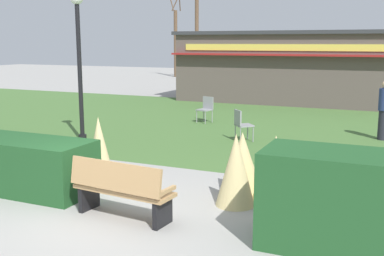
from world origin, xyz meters
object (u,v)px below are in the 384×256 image
(cafe_chair_center, at_px, (241,123))
(parked_car_center_slot, at_px, (379,80))
(tree_left_bg, at_px, (176,42))
(food_kiosk, at_px, (298,67))
(person_strolling, at_px, (384,110))
(tree_right_bg, at_px, (197,36))
(lamppost_mid, at_px, (79,48))
(trash_bin, at_px, (366,205))
(cafe_chair_east, at_px, (206,107))
(parked_car_west_slot, at_px, (281,77))
(park_bench, at_px, (121,189))

(cafe_chair_center, distance_m, parked_car_center_slot, 16.09)
(parked_car_center_slot, relative_size, tree_left_bg, 0.68)
(food_kiosk, xyz_separation_m, person_strolling, (4.03, -7.80, -0.77))
(tree_right_bg, bearing_deg, person_strolling, -53.09)
(tree_left_bg, bearing_deg, lamppost_mid, -70.17)
(person_strolling, relative_size, tree_left_bg, 0.27)
(lamppost_mid, distance_m, trash_bin, 8.80)
(cafe_chair_east, bearing_deg, tree_left_bg, 118.60)
(lamppost_mid, xyz_separation_m, food_kiosk, (3.68, 11.44, -0.95))
(person_strolling, xyz_separation_m, parked_car_center_slot, (-0.73, 14.01, -0.22))
(person_strolling, distance_m, parked_car_center_slot, 14.03)
(cafe_chair_east, xyz_separation_m, person_strolling, (5.73, -0.70, 0.33))
(trash_bin, distance_m, cafe_chair_east, 9.81)
(lamppost_mid, xyz_separation_m, cafe_chair_east, (1.98, 4.34, -2.06))
(cafe_chair_center, bearing_deg, food_kiosk, 92.35)
(trash_bin, distance_m, tree_left_bg, 31.71)
(trash_bin, height_order, cafe_chair_center, cafe_chair_center)
(food_kiosk, height_order, tree_left_bg, tree_left_bg)
(lamppost_mid, distance_m, parked_car_center_slot, 19.07)
(parked_car_west_slot, height_order, tree_left_bg, tree_left_bg)
(lamppost_mid, xyz_separation_m, tree_left_bg, (-8.49, 23.54, 0.19))
(lamppost_mid, height_order, parked_car_center_slot, lamppost_mid)
(park_bench, distance_m, trash_bin, 3.68)
(parked_car_west_slot, bearing_deg, cafe_chair_east, -87.81)
(food_kiosk, height_order, cafe_chair_east, food_kiosk)
(parked_car_center_slot, bearing_deg, cafe_chair_center, -100.39)
(person_strolling, xyz_separation_m, tree_left_bg, (-16.19, 19.90, 1.91))
(lamppost_mid, relative_size, trash_bin, 4.81)
(cafe_chair_east, distance_m, parked_car_west_slot, 13.32)
(person_strolling, bearing_deg, trash_bin, 129.82)
(park_bench, xyz_separation_m, parked_car_west_slot, (-2.71, 22.23, 0.16))
(lamppost_mid, height_order, food_kiosk, lamppost_mid)
(food_kiosk, distance_m, cafe_chair_center, 9.69)
(lamppost_mid, relative_size, cafe_chair_center, 4.60)
(cafe_chair_east, distance_m, person_strolling, 5.78)
(person_strolling, height_order, parked_car_center_slot, person_strolling)
(cafe_chair_east, bearing_deg, lamppost_mid, -114.50)
(lamppost_mid, bearing_deg, tree_right_bg, 105.14)
(tree_left_bg, bearing_deg, cafe_chair_center, -59.96)
(trash_bin, relative_size, tree_left_bg, 0.14)
(person_strolling, bearing_deg, park_bench, 106.41)
(park_bench, relative_size, cafe_chair_center, 1.96)
(trash_bin, height_order, cafe_chair_east, cafe_chair_east)
(lamppost_mid, distance_m, cafe_chair_east, 5.19)
(cafe_chair_center, xyz_separation_m, parked_car_west_slot, (-2.60, 15.83, 0.12))
(trash_bin, height_order, tree_right_bg, tree_right_bg)
(person_strolling, bearing_deg, cafe_chair_center, 66.27)
(trash_bin, distance_m, parked_car_west_slot, 22.16)
(person_strolling, xyz_separation_m, parked_car_west_slot, (-6.24, 14.01, -0.22))
(person_strolling, relative_size, tree_right_bg, 0.24)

